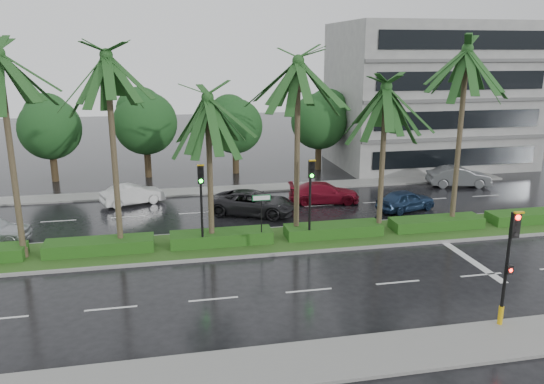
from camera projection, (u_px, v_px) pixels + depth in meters
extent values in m
plane|color=black|center=(283.00, 248.00, 26.93)|extent=(120.00, 120.00, 0.00)
cube|color=gray|center=(351.00, 357.00, 17.26)|extent=(40.00, 2.40, 0.12)
cube|color=gray|center=(246.00, 189.00, 38.27)|extent=(40.00, 2.00, 0.12)
cube|color=gray|center=(279.00, 240.00, 27.86)|extent=(36.00, 4.00, 0.14)
cube|color=#2C541C|center=(279.00, 239.00, 27.84)|extent=(35.60, 3.70, 0.02)
cube|color=#1C4B15|center=(100.00, 246.00, 26.02)|extent=(5.20, 1.40, 0.60)
cube|color=#1C4B15|center=(222.00, 237.00, 27.18)|extent=(5.20, 1.40, 0.60)
cube|color=#1C4B15|center=(333.00, 230.00, 28.34)|extent=(5.20, 1.40, 0.60)
cube|color=#1C4B15|center=(436.00, 223.00, 29.50)|extent=(5.20, 1.40, 0.60)
cube|color=#1C4B15|center=(531.00, 216.00, 30.67)|extent=(5.20, 1.40, 0.60)
cube|color=silver|center=(0.00, 318.00, 19.88)|extent=(2.00, 0.12, 0.01)
cube|color=silver|center=(58.00, 221.00, 31.23)|extent=(2.00, 0.12, 0.01)
cube|color=silver|center=(111.00, 308.00, 20.65)|extent=(2.00, 0.12, 0.01)
cube|color=silver|center=(128.00, 217.00, 32.01)|extent=(2.00, 0.12, 0.01)
cube|color=silver|center=(213.00, 299.00, 21.42)|extent=(2.00, 0.12, 0.01)
cube|color=silver|center=(195.00, 213.00, 32.78)|extent=(2.00, 0.12, 0.01)
cube|color=silver|center=(309.00, 290.00, 22.20)|extent=(2.00, 0.12, 0.01)
cube|color=silver|center=(258.00, 209.00, 33.55)|extent=(2.00, 0.12, 0.01)
cube|color=silver|center=(398.00, 282.00, 22.97)|extent=(2.00, 0.12, 0.01)
cube|color=silver|center=(319.00, 206.00, 34.33)|extent=(2.00, 0.12, 0.01)
cube|color=silver|center=(481.00, 275.00, 23.75)|extent=(2.00, 0.12, 0.01)
cube|color=silver|center=(377.00, 202.00, 35.10)|extent=(2.00, 0.12, 0.01)
cube|color=silver|center=(433.00, 199.00, 35.88)|extent=(2.00, 0.12, 0.01)
cube|color=silver|center=(486.00, 196.00, 36.65)|extent=(2.00, 0.12, 0.01)
cube|color=silver|center=(467.00, 257.00, 25.74)|extent=(0.40, 6.00, 0.01)
cylinder|color=#3E3623|center=(12.00, 160.00, 24.19)|extent=(0.28, 0.28, 9.48)
cylinder|color=#3E3623|center=(24.00, 253.00, 25.36)|extent=(0.40, 0.40, 0.44)
cylinder|color=#3E3623|center=(114.00, 157.00, 25.17)|extent=(0.28, 0.28, 9.39)
cylinder|color=#3E3623|center=(121.00, 245.00, 26.33)|extent=(0.40, 0.40, 0.44)
cylinder|color=#3E3623|center=(210.00, 174.00, 26.11)|extent=(0.28, 0.28, 7.42)
cylinder|color=#3E3623|center=(212.00, 240.00, 27.01)|extent=(0.40, 0.40, 0.44)
cylinder|color=#3E3623|center=(297.00, 152.00, 27.04)|extent=(0.28, 0.28, 9.10)
cylinder|color=#3E3623|center=(296.00, 232.00, 28.17)|extent=(0.40, 0.40, 0.44)
cylinder|color=#3E3623|center=(382.00, 163.00, 27.70)|extent=(0.28, 0.28, 7.82)
cylinder|color=#3E3623|center=(379.00, 229.00, 28.66)|extent=(0.40, 0.40, 0.44)
cylinder|color=#3E3623|center=(459.00, 141.00, 28.62)|extent=(0.28, 0.28, 9.69)
cylinder|color=#3E3623|center=(452.00, 222.00, 29.81)|extent=(0.40, 0.40, 0.44)
cylinder|color=black|center=(505.00, 281.00, 18.82)|extent=(0.12, 0.12, 3.40)
cube|color=black|center=(515.00, 225.00, 18.09)|extent=(0.30, 0.18, 0.90)
cube|color=gold|center=(519.00, 213.00, 17.86)|extent=(0.34, 0.12, 0.06)
cylinder|color=#FF0C05|center=(518.00, 217.00, 17.92)|extent=(0.18, 0.04, 0.18)
cylinder|color=black|center=(517.00, 226.00, 18.00)|extent=(0.18, 0.04, 0.18)
cylinder|color=black|center=(516.00, 234.00, 18.08)|extent=(0.18, 0.04, 0.18)
cylinder|color=gold|center=(501.00, 315.00, 19.17)|extent=(0.18, 0.18, 0.70)
cube|color=black|center=(509.00, 269.00, 18.54)|extent=(0.22, 0.16, 0.32)
cylinder|color=#FF0C05|center=(511.00, 270.00, 18.46)|extent=(0.12, 0.03, 0.12)
cylinder|color=black|center=(202.00, 216.00, 26.06)|extent=(0.12, 0.12, 3.40)
cube|color=black|center=(201.00, 174.00, 25.33)|extent=(0.30, 0.18, 0.90)
cube|color=gold|center=(200.00, 165.00, 25.09)|extent=(0.34, 0.12, 0.06)
cylinder|color=black|center=(201.00, 169.00, 25.16)|extent=(0.18, 0.04, 0.18)
cylinder|color=black|center=(201.00, 175.00, 25.24)|extent=(0.18, 0.04, 0.18)
cylinder|color=#0CE519|center=(201.00, 181.00, 25.31)|extent=(0.18, 0.04, 0.18)
cylinder|color=black|center=(310.00, 210.00, 27.12)|extent=(0.12, 0.12, 3.40)
cube|color=black|center=(311.00, 169.00, 26.40)|extent=(0.30, 0.18, 0.90)
cube|color=gold|center=(312.00, 160.00, 26.16)|extent=(0.34, 0.12, 0.06)
cylinder|color=black|center=(312.00, 164.00, 26.22)|extent=(0.18, 0.04, 0.18)
cylinder|color=black|center=(312.00, 170.00, 26.30)|extent=(0.18, 0.04, 0.18)
cylinder|color=#0CE519|center=(312.00, 176.00, 26.38)|extent=(0.18, 0.04, 0.18)
cylinder|color=black|center=(261.00, 219.00, 26.84)|extent=(0.06, 0.06, 2.60)
cube|color=#0C5926|center=(261.00, 198.00, 26.51)|extent=(0.95, 0.04, 0.30)
cube|color=white|center=(262.00, 198.00, 26.49)|extent=(0.85, 0.01, 0.22)
cylinder|color=#362518|center=(54.00, 167.00, 40.49)|extent=(0.52, 0.52, 2.25)
sphere|color=#153819|center=(50.00, 129.00, 39.73)|extent=(4.63, 4.63, 4.63)
sphere|color=#153819|center=(49.00, 116.00, 39.78)|extent=(3.48, 3.48, 3.48)
cylinder|color=#362518|center=(148.00, 162.00, 41.83)|extent=(0.52, 0.52, 2.38)
sphere|color=#153819|center=(145.00, 123.00, 41.03)|extent=(4.89, 4.89, 4.89)
sphere|color=#153819|center=(145.00, 110.00, 41.07)|extent=(3.67, 3.67, 3.67)
cylinder|color=#362518|center=(236.00, 160.00, 43.22)|extent=(0.52, 0.52, 2.15)
sphere|color=#153819|center=(235.00, 126.00, 42.49)|extent=(4.42, 4.42, 4.42)
sphere|color=#153819|center=(234.00, 115.00, 42.55)|extent=(3.31, 3.31, 3.31)
cylinder|color=#362518|center=(318.00, 156.00, 44.56)|extent=(0.52, 0.52, 2.26)
sphere|color=#153819|center=(319.00, 121.00, 43.80)|extent=(4.65, 4.65, 4.65)
sphere|color=#153819|center=(318.00, 110.00, 43.85)|extent=(3.49, 3.49, 3.49)
cylinder|color=#362518|center=(396.00, 150.00, 45.85)|extent=(0.52, 0.52, 2.73)
sphere|color=#153819|center=(399.00, 109.00, 44.93)|extent=(5.61, 5.61, 5.61)
sphere|color=#153819|center=(398.00, 96.00, 44.93)|extent=(4.20, 4.20, 4.20)
cube|color=gray|center=(429.00, 95.00, 45.70)|extent=(16.00, 10.00, 12.00)
imported|color=#BEBEBE|center=(133.00, 194.00, 34.47)|extent=(2.70, 4.26, 1.33)
imported|color=black|center=(253.00, 203.00, 32.37)|extent=(4.39, 5.77, 1.46)
imported|color=maroon|center=(324.00, 193.00, 34.86)|extent=(2.53, 4.86, 1.34)
imported|color=navy|center=(406.00, 200.00, 33.15)|extent=(2.65, 4.18, 1.33)
imported|color=#545659|center=(459.00, 177.00, 39.03)|extent=(2.42, 4.71, 1.48)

